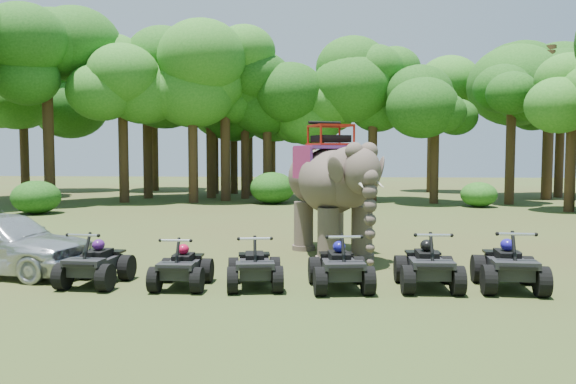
% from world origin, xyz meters
% --- Properties ---
extents(ground, '(110.00, 110.00, 0.00)m').
position_xyz_m(ground, '(0.00, 0.00, 0.00)').
color(ground, '#47381E').
rests_on(ground, ground).
extents(elephant, '(3.68, 5.04, 3.88)m').
position_xyz_m(elephant, '(1.18, 2.34, 1.94)').
color(elephant, '#4A3D35').
rests_on(elephant, ground).
extents(parked_car, '(4.87, 2.62, 1.57)m').
position_xyz_m(parked_car, '(-6.91, -0.92, 0.79)').
color(parked_car, silver).
rests_on(parked_car, ground).
extents(atv_0, '(1.33, 1.75, 1.24)m').
position_xyz_m(atv_0, '(-4.10, -1.87, 0.62)').
color(atv_0, black).
rests_on(atv_0, ground).
extents(atv_1, '(1.15, 1.56, 1.15)m').
position_xyz_m(atv_1, '(-2.11, -1.94, 0.58)').
color(atv_1, black).
rests_on(atv_1, ground).
extents(atv_2, '(1.41, 1.78, 1.20)m').
position_xyz_m(atv_2, '(-0.51, -1.83, 0.60)').
color(atv_2, black).
rests_on(atv_2, ground).
extents(atv_3, '(1.47, 1.86, 1.27)m').
position_xyz_m(atv_3, '(1.37, -1.84, 0.63)').
color(atv_3, black).
rests_on(atv_3, ground).
extents(atv_4, '(1.30, 1.77, 1.30)m').
position_xyz_m(atv_4, '(3.28, -1.64, 0.65)').
color(atv_4, black).
rests_on(atv_4, ground).
extents(atv_5, '(1.43, 1.88, 1.33)m').
position_xyz_m(atv_5, '(5.02, -1.59, 0.67)').
color(atv_5, black).
rests_on(atv_5, ground).
extents(tree_0, '(5.15, 5.15, 7.35)m').
position_xyz_m(tree_0, '(0.00, 21.26, 3.68)').
color(tree_0, '#195114').
rests_on(tree_0, ground).
extents(tree_1, '(6.12, 6.12, 8.74)m').
position_xyz_m(tree_1, '(3.71, 20.63, 4.37)').
color(tree_1, '#195114').
rests_on(tree_1, ground).
extents(tree_2, '(4.85, 4.85, 6.92)m').
position_xyz_m(tree_2, '(7.21, 19.41, 3.46)').
color(tree_2, '#195114').
rests_on(tree_2, ground).
extents(tree_3, '(5.34, 5.34, 7.63)m').
position_xyz_m(tree_3, '(11.42, 19.10, 3.82)').
color(tree_3, '#195114').
rests_on(tree_3, ground).
extents(tree_4, '(5.02, 5.02, 7.18)m').
position_xyz_m(tree_4, '(13.15, 15.15, 3.59)').
color(tree_4, '#195114').
rests_on(tree_4, ground).
extents(tree_28, '(6.90, 6.90, 9.85)m').
position_xyz_m(tree_28, '(-14.78, 16.78, 4.93)').
color(tree_28, '#195114').
rests_on(tree_28, ground).
extents(tree_29, '(6.44, 6.44, 9.20)m').
position_xyz_m(tree_29, '(-11.17, 18.72, 4.60)').
color(tree_29, '#195114').
rests_on(tree_29, ground).
extents(tree_30, '(6.39, 6.39, 9.13)m').
position_xyz_m(tree_30, '(-7.00, 18.91, 4.56)').
color(tree_30, '#195114').
rests_on(tree_30, ground).
extents(tree_31, '(5.81, 5.81, 8.30)m').
position_xyz_m(tree_31, '(-4.49, 24.55, 4.15)').
color(tree_31, '#195114').
rests_on(tree_31, ground).
extents(tree_32, '(6.10, 6.10, 8.72)m').
position_xyz_m(tree_32, '(8.66, 28.88, 4.36)').
color(tree_32, '#195114').
rests_on(tree_32, ground).
extents(tree_33, '(5.51, 5.51, 7.87)m').
position_xyz_m(tree_33, '(-4.37, 22.08, 3.93)').
color(tree_33, '#195114').
rests_on(tree_33, ground).
extents(tree_34, '(6.56, 6.56, 9.38)m').
position_xyz_m(tree_34, '(-12.59, 29.08, 4.69)').
color(tree_34, '#195114').
rests_on(tree_34, ground).
extents(tree_35, '(7.25, 7.25, 10.36)m').
position_xyz_m(tree_35, '(14.78, 22.61, 5.18)').
color(tree_35, '#195114').
rests_on(tree_35, ground).
extents(tree_36, '(6.44, 6.44, 9.20)m').
position_xyz_m(tree_36, '(-3.27, 28.19, 4.60)').
color(tree_36, '#195114').
rests_on(tree_36, ground).
extents(tree_37, '(5.64, 5.64, 8.06)m').
position_xyz_m(tree_37, '(-7.21, 26.16, 4.03)').
color(tree_37, '#195114').
rests_on(tree_37, ground).
extents(tree_38, '(7.41, 7.41, 10.59)m').
position_xyz_m(tree_38, '(-6.68, 22.44, 5.29)').
color(tree_38, '#195114').
rests_on(tree_38, ground).
extents(tree_39, '(7.07, 7.07, 10.11)m').
position_xyz_m(tree_39, '(-5.32, 20.31, 5.05)').
color(tree_39, '#195114').
rests_on(tree_39, ground).
extents(tree_40, '(6.00, 6.00, 8.58)m').
position_xyz_m(tree_40, '(-2.84, 21.33, 4.29)').
color(tree_40, '#195114').
rests_on(tree_40, ground).
extents(tree_41, '(5.78, 5.78, 8.26)m').
position_xyz_m(tree_41, '(-18.71, 21.18, 4.13)').
color(tree_41, '#195114').
rests_on(tree_41, ground).
extents(tree_42, '(7.61, 7.61, 10.88)m').
position_xyz_m(tree_42, '(15.12, 23.39, 5.44)').
color(tree_42, '#195114').
rests_on(tree_42, ground).
extents(tree_43, '(6.26, 6.26, 8.94)m').
position_xyz_m(tree_43, '(16.31, 24.59, 4.47)').
color(tree_43, '#195114').
rests_on(tree_43, ground).
extents(tree_44, '(6.95, 6.95, 9.93)m').
position_xyz_m(tree_44, '(-19.69, 26.41, 4.96)').
color(tree_44, '#195114').
rests_on(tree_44, ground).
extents(tree_45, '(6.78, 6.78, 9.68)m').
position_xyz_m(tree_45, '(-10.75, 21.88, 4.84)').
color(tree_45, '#195114').
rests_on(tree_45, ground).
extents(tree_46, '(5.37, 5.37, 7.67)m').
position_xyz_m(tree_46, '(-5.85, 26.44, 3.84)').
color(tree_46, '#195114').
rests_on(tree_46, ground).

